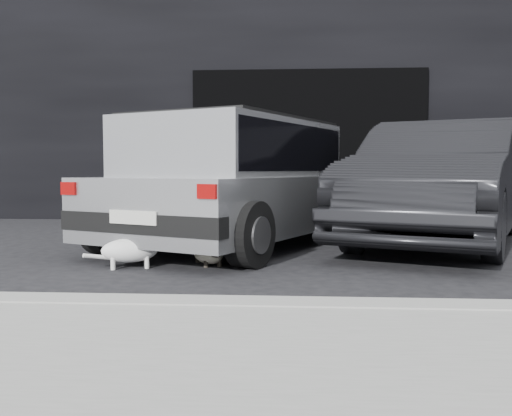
# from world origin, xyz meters

# --- Properties ---
(ground) EXTENTS (80.00, 80.00, 0.00)m
(ground) POSITION_xyz_m (0.00, 0.00, 0.00)
(ground) COLOR black
(ground) RESTS_ON ground
(building_facade) EXTENTS (34.00, 4.00, 5.00)m
(building_facade) POSITION_xyz_m (1.00, 6.00, 2.50)
(building_facade) COLOR black
(building_facade) RESTS_ON ground
(garage_opening) EXTENTS (4.00, 0.10, 2.60)m
(garage_opening) POSITION_xyz_m (1.00, 3.99, 1.30)
(garage_opening) COLOR black
(garage_opening) RESTS_ON ground
(curb) EXTENTS (18.00, 0.25, 0.12)m
(curb) POSITION_xyz_m (1.00, -2.60, 0.06)
(curb) COLOR gray
(curb) RESTS_ON ground
(sidewalk) EXTENTS (18.00, 2.20, 0.11)m
(sidewalk) POSITION_xyz_m (1.00, -3.80, 0.06)
(sidewalk) COLOR gray
(sidewalk) RESTS_ON ground
(silver_hatchback) EXTENTS (3.28, 4.37, 1.47)m
(silver_hatchback) POSITION_xyz_m (0.13, 0.74, 0.80)
(silver_hatchback) COLOR silver
(silver_hatchback) RESTS_ON ground
(second_car) EXTENTS (3.21, 4.78, 1.49)m
(second_car) POSITION_xyz_m (2.53, 1.07, 0.75)
(second_car) COLOR black
(second_car) RESTS_ON ground
(cat_siamese) EXTENTS (0.45, 0.70, 0.26)m
(cat_siamese) POSITION_xyz_m (-0.02, -0.70, 0.12)
(cat_siamese) COLOR beige
(cat_siamese) RESTS_ON ground
(cat_white) EXTENTS (0.71, 0.40, 0.35)m
(cat_white) POSITION_xyz_m (-0.68, -0.88, 0.17)
(cat_white) COLOR white
(cat_white) RESTS_ON ground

